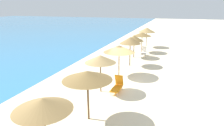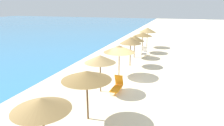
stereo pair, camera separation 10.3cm
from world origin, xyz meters
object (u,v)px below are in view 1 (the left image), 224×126
beach_umbrella_3 (87,76)px  beach_umbrella_9 (147,30)px  beach_umbrella_7 (134,38)px  lounge_chair_1 (117,86)px  beach_umbrella_2 (43,104)px  lounge_chair_3 (144,52)px  beach_umbrella_4 (100,59)px  beach_umbrella_5 (119,49)px  beach_umbrella_8 (142,34)px  beach_umbrella_6 (130,40)px

beach_umbrella_3 → beach_umbrella_9: 20.27m
beach_umbrella_7 → lounge_chair_1: (-9.85, -0.93, -1.78)m
beach_umbrella_2 → beach_umbrella_9: (23.25, -0.44, 0.22)m
beach_umbrella_3 → beach_umbrella_7: size_ratio=1.06×
beach_umbrella_7 → beach_umbrella_9: 6.52m
lounge_chair_3 → beach_umbrella_4: bearing=78.1°
beach_umbrella_4 → beach_umbrella_9: bearing=-2.1°
beach_umbrella_3 → beach_umbrella_7: 13.78m
beach_umbrella_5 → beach_umbrella_9: 13.14m
beach_umbrella_3 → beach_umbrella_7: bearing=2.0°
beach_umbrella_7 → lounge_chair_3: beach_umbrella_7 is taller
beach_umbrella_3 → beach_umbrella_8: 16.66m
lounge_chair_1 → lounge_chair_3: lounge_chair_1 is taller
beach_umbrella_8 → beach_umbrella_4: bearing=177.5°
lounge_chair_3 → beach_umbrella_5: bearing=77.6°
beach_umbrella_8 → lounge_chair_1: size_ratio=1.78×
lounge_chair_1 → lounge_chair_3: size_ratio=0.86×
beach_umbrella_5 → beach_umbrella_6: 3.28m
beach_umbrella_3 → beach_umbrella_6: (10.41, 0.18, 0.10)m
beach_umbrella_8 → beach_umbrella_5: bearing=178.2°
beach_umbrella_7 → lounge_chair_1: beach_umbrella_7 is taller
beach_umbrella_2 → lounge_chair_1: size_ratio=1.73×
beach_umbrella_6 → beach_umbrella_7: (3.36, 0.31, -0.32)m
beach_umbrella_7 → beach_umbrella_5: bearing=-179.0°
beach_umbrella_3 → beach_umbrella_9: bearing=0.1°
beach_umbrella_8 → beach_umbrella_9: 3.61m
beach_umbrella_2 → beach_umbrella_6: size_ratio=0.86×
beach_umbrella_5 → beach_umbrella_9: bearing=-1.4°
beach_umbrella_9 → beach_umbrella_4: bearing=177.9°
beach_umbrella_2 → beach_umbrella_6: 13.39m
beach_umbrella_6 → beach_umbrella_9: 9.86m
beach_umbrella_3 → beach_umbrella_8: bearing=0.3°
beach_umbrella_2 → beach_umbrella_3: bearing=-9.2°
beach_umbrella_2 → beach_umbrella_7: size_ratio=0.98×
beach_umbrella_4 → lounge_chair_3: size_ratio=1.58×
beach_umbrella_9 → lounge_chair_3: bearing=-174.4°
beach_umbrella_5 → beach_umbrella_7: bearing=1.0°
beach_umbrella_2 → lounge_chair_3: beach_umbrella_2 is taller
beach_umbrella_2 → lounge_chair_3: size_ratio=1.49×
beach_umbrella_5 → beach_umbrella_6: size_ratio=0.92×
beach_umbrella_3 → lounge_chair_1: beach_umbrella_3 is taller
beach_umbrella_5 → beach_umbrella_8: bearing=-1.8°
lounge_chair_1 → beach_umbrella_8: bearing=-86.6°
beach_umbrella_6 → lounge_chair_3: size_ratio=1.73×
beach_umbrella_5 → beach_umbrella_8: size_ratio=1.04×
beach_umbrella_5 → beach_umbrella_9: size_ratio=0.95×
beach_umbrella_2 → beach_umbrella_8: bearing=-1.2°
beach_umbrella_3 → lounge_chair_3: (14.87, -0.48, -1.98)m
beach_umbrella_2 → beach_umbrella_6: (13.38, -0.30, 0.30)m
beach_umbrella_9 → lounge_chair_1: bearing=-178.3°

